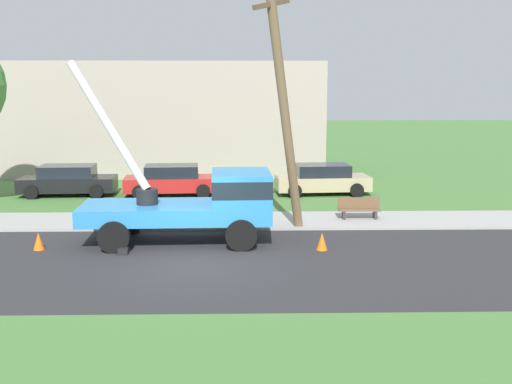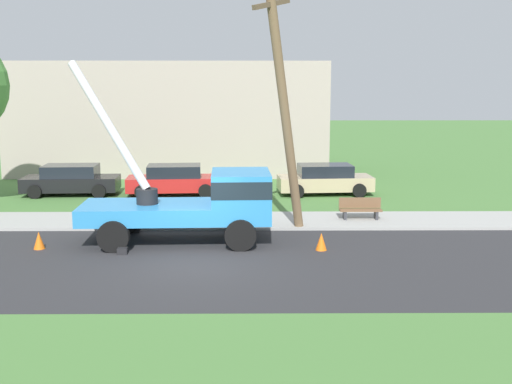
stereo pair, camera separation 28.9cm
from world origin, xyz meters
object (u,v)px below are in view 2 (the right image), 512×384
Objects in this scene: utility_truck at (202,200)px; parked_sedan_red at (174,180)px; parked_sedan_tan at (325,179)px; park_bench at (360,209)px; parked_sedan_black at (71,180)px; traffic_cone_behind at (39,240)px; traffic_cone_ahead at (321,242)px; leaning_utility_pole at (284,103)px.

utility_truck reaches higher than parked_sedan_red.
park_bench is at bearing -83.73° from parked_sedan_tan.
traffic_cone_behind is at bearing -80.13° from parked_sedan_black.
utility_truck is 4.28× the size of park_bench.
parked_sedan_tan is (5.15, 9.09, -0.70)m from utility_truck.
parked_sedan_tan is (10.27, 10.00, 0.43)m from traffic_cone_behind.
parked_sedan_tan reaches higher than traffic_cone_ahead.
leaning_utility_pole is 1.96× the size of parked_sedan_red.
leaning_utility_pole is 9.19m from traffic_cone_behind.
utility_truck is 4.17m from traffic_cone_ahead.
parked_sedan_tan is at bearing 82.80° from traffic_cone_ahead.
traffic_cone_behind is 10.38m from parked_sedan_red.
parked_sedan_tan is (2.40, 7.95, -3.85)m from leaning_utility_pole.
utility_truck is 11.35m from parked_sedan_black.
parked_sedan_black reaches higher than traffic_cone_behind.
utility_truck reaches higher than parked_sedan_black.
leaning_utility_pole reaches higher than parked_sedan_tan.
utility_truck is 1.51× the size of parked_sedan_red.
parked_sedan_red is 7.12m from parked_sedan_tan.
leaning_utility_pole is 1.96× the size of parked_sedan_tan.
parked_sedan_red is (4.88, -0.05, 0.00)m from parked_sedan_black.
traffic_cone_ahead is 0.12× the size of parked_sedan_black.
parked_sedan_red is (-5.83, 10.11, 0.43)m from traffic_cone_ahead.
parked_sedan_tan is at bearing 96.27° from park_bench.
utility_truck is at bearing -77.58° from parked_sedan_red.
parked_sedan_red is (3.15, 9.89, 0.43)m from traffic_cone_behind.
leaning_utility_pole is 15.83× the size of traffic_cone_behind.
leaning_utility_pole is at bearing -147.48° from park_bench.
parked_sedan_black and parked_sedan_red have the same top height.
traffic_cone_ahead is at bearing -16.47° from utility_truck.
utility_truck is at bearing 163.53° from traffic_cone_ahead.
utility_truck is 9.22m from parked_sedan_red.
traffic_cone_behind is at bearing -169.92° from utility_truck.
parked_sedan_red reaches higher than park_bench.
park_bench is at bearing 65.21° from traffic_cone_ahead.
parked_sedan_tan is (1.29, 10.23, 0.43)m from traffic_cone_ahead.
parked_sedan_black is (-6.85, 9.02, -0.70)m from utility_truck.
park_bench is at bearing -37.11° from parked_sedan_red.
traffic_cone_ahead is 0.12× the size of parked_sedan_tan.
parked_sedan_black reaches higher than park_bench.
traffic_cone_ahead is 0.12× the size of parked_sedan_red.
traffic_cone_behind is 0.12× the size of parked_sedan_black.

